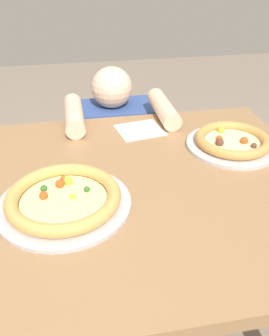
{
  "coord_description": "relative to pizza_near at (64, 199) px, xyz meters",
  "views": [
    {
      "loc": [
        -0.09,
        -0.84,
        1.34
      ],
      "look_at": [
        0.07,
        0.03,
        0.78
      ],
      "focal_mm": 38.44,
      "sensor_mm": 36.0,
      "label": 1
    }
  ],
  "objects": [
    {
      "name": "dining_table",
      "position": [
        0.14,
        0.07,
        -0.13
      ],
      "size": [
        1.27,
        0.95,
        0.75
      ],
      "color": "#936D47",
      "rests_on": "ground"
    },
    {
      "name": "paper_napkin",
      "position": [
        0.28,
        0.41,
        -0.02
      ],
      "size": [
        0.18,
        0.17,
        0.0
      ],
      "primitive_type": "cube",
      "rotation": [
        0.0,
        0.0,
        0.18
      ],
      "color": "white",
      "rests_on": "dining_table"
    },
    {
      "name": "pizza_near",
      "position": [
        0.0,
        0.0,
        0.0
      ],
      "size": [
        0.35,
        0.35,
        0.05
      ],
      "color": "#B7B7BC",
      "rests_on": "dining_table"
    },
    {
      "name": "diner_seated",
      "position": [
        0.22,
        0.73,
        -0.37
      ],
      "size": [
        0.42,
        0.53,
        0.89
      ],
      "color": "#333847",
      "rests_on": "ground"
    },
    {
      "name": "pizza_far",
      "position": [
        0.57,
        0.23,
        -0.0
      ],
      "size": [
        0.31,
        0.31,
        0.04
      ],
      "color": "#B7B7BC",
      "rests_on": "dining_table"
    }
  ]
}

